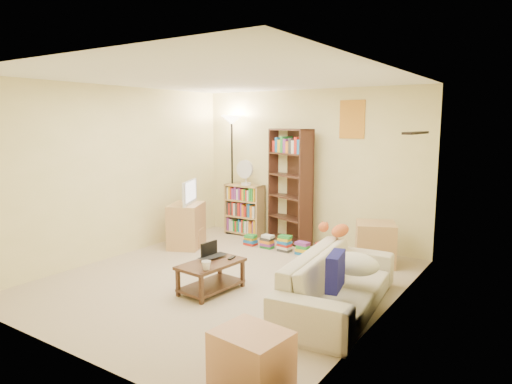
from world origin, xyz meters
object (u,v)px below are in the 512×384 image
at_px(sofa, 338,282).
at_px(short_bookshelf, 244,210).
at_px(tv_stand, 187,225).
at_px(desk_fan, 245,172).
at_px(side_table, 375,244).
at_px(tall_bookshelf, 290,183).
at_px(end_cabinet, 251,360).
at_px(floor_lamp, 232,140).
at_px(television, 186,192).
at_px(coffee_table, 211,274).
at_px(mug, 206,265).
at_px(laptop, 216,258).
at_px(tabby_cat, 337,230).

bearing_deg(sofa, short_bookshelf, 45.39).
bearing_deg(sofa, tv_stand, 65.96).
distance_m(desk_fan, side_table, 2.63).
distance_m(tall_bookshelf, side_table, 1.79).
relative_size(sofa, end_cabinet, 3.96).
bearing_deg(floor_lamp, sofa, -35.55).
bearing_deg(tall_bookshelf, short_bookshelf, -157.37).
relative_size(television, tall_bookshelf, 0.34).
relative_size(television, short_bookshelf, 0.71).
bearing_deg(coffee_table, floor_lamp, 126.37).
distance_m(mug, side_table, 2.57).
xyz_separation_m(laptop, desk_fan, (-1.18, 2.30, 0.76)).
distance_m(coffee_table, mug, 0.33).
distance_m(tv_stand, television, 0.54).
height_order(floor_lamp, end_cabinet, floor_lamp).
bearing_deg(tv_stand, sofa, -42.18).
distance_m(tabby_cat, tall_bookshelf, 2.03).
xyz_separation_m(sofa, tv_stand, (-3.02, 0.95, 0.05)).
xyz_separation_m(laptop, tv_stand, (-1.54, 1.17, -0.02)).
relative_size(tabby_cat, television, 0.74).
height_order(television, short_bookshelf, television).
bearing_deg(desk_fan, sofa, -38.04).
bearing_deg(desk_fan, mug, -63.40).
xyz_separation_m(sofa, floor_lamp, (-2.98, 2.13, 1.37)).
height_order(television, side_table, television).
relative_size(coffee_table, floor_lamp, 0.40).
relative_size(sofa, television, 3.33).
bearing_deg(coffee_table, end_cabinet, -37.53).
xyz_separation_m(laptop, side_table, (1.29, 1.94, -0.07)).
bearing_deg(mug, floor_lamp, 121.31).
bearing_deg(tabby_cat, desk_fan, 149.93).
bearing_deg(sofa, floor_lamp, 47.95).
bearing_deg(tabby_cat, floor_lamp, 152.23).
distance_m(laptop, short_bookshelf, 2.65).
height_order(tabby_cat, desk_fan, desk_fan).
distance_m(sofa, short_bookshelf, 3.45).
height_order(coffee_table, tv_stand, tv_stand).
bearing_deg(tv_stand, desk_fan, 47.77).
distance_m(laptop, desk_fan, 2.69).
bearing_deg(tv_stand, television, 0.00).
bearing_deg(tv_stand, laptop, -61.98).
relative_size(coffee_table, end_cabinet, 1.57).
xyz_separation_m(tv_stand, floor_lamp, (0.04, 1.17, 1.32)).
relative_size(mug, tall_bookshelf, 0.07).
height_order(side_table, end_cabinet, side_table).
bearing_deg(floor_lamp, side_table, -8.36).
bearing_deg(floor_lamp, tv_stand, -92.09).
xyz_separation_m(laptop, short_bookshelf, (-1.23, 2.34, 0.08)).
bearing_deg(side_table, tv_stand, -164.89).
bearing_deg(coffee_table, tabby_cat, 49.59).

